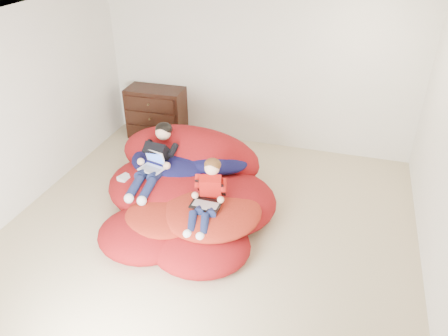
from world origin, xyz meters
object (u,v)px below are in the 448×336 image
laptop_white (153,164)px  laptop_black (208,197)px  dresser (156,113)px  younger_boy (208,193)px  beanbag_pile (188,190)px  older_boy (156,157)px

laptop_white → laptop_black: (0.89, -0.42, -0.07)m
dresser → younger_boy: younger_boy is taller
dresser → laptop_black: 2.89m
beanbag_pile → older_boy: 0.60m
dresser → laptop_black: size_ratio=2.69×
older_boy → laptop_white: size_ratio=3.27×
younger_boy → laptop_white: size_ratio=2.43×
younger_boy → laptop_black: (0.00, 0.00, -0.06)m
older_boy → laptop_black: older_boy is taller
older_boy → dresser: bearing=114.7°
dresser → laptop_white: size_ratio=2.86×
beanbag_pile → older_boy: older_boy is taller
older_boy → younger_boy: 1.03m
younger_boy → laptop_white: 0.98m
beanbag_pile → older_boy: size_ratio=2.18×
older_boy → laptop_black: size_ratio=3.08×
dresser → younger_boy: 2.89m
dresser → laptop_white: dresser is taller
dresser → younger_boy: (1.72, -2.32, 0.18)m
laptop_black → dresser: bearing=126.6°
older_boy → younger_boy: bearing=-30.2°
beanbag_pile → younger_boy: bearing=-46.8°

